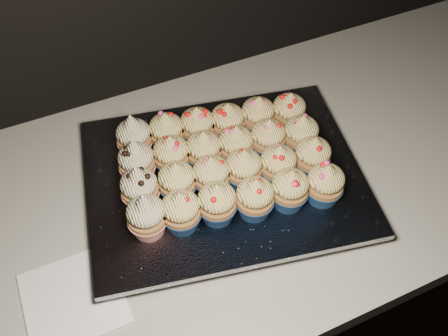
% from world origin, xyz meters
% --- Properties ---
extents(cabinet, '(2.40, 0.60, 0.86)m').
position_xyz_m(cabinet, '(0.00, 1.70, 0.43)').
color(cabinet, black).
rests_on(cabinet, ground).
extents(worktop, '(2.44, 0.64, 0.04)m').
position_xyz_m(worktop, '(0.00, 1.70, 0.88)').
color(worktop, beige).
rests_on(worktop, cabinet).
extents(napkin, '(0.15, 0.15, 0.00)m').
position_xyz_m(napkin, '(-0.17, 1.58, 0.90)').
color(napkin, white).
rests_on(napkin, worktop).
extents(baking_tray, '(0.50, 0.41, 0.02)m').
position_xyz_m(baking_tray, '(0.13, 1.69, 0.91)').
color(baking_tray, black).
rests_on(baking_tray, worktop).
extents(foil_lining, '(0.54, 0.46, 0.01)m').
position_xyz_m(foil_lining, '(0.13, 1.69, 0.93)').
color(foil_lining, silver).
rests_on(foil_lining, baking_tray).
extents(cupcake_0, '(0.06, 0.06, 0.10)m').
position_xyz_m(cupcake_0, '(-0.03, 1.63, 0.97)').
color(cupcake_0, red).
rests_on(cupcake_0, foil_lining).
extents(cupcake_1, '(0.06, 0.06, 0.08)m').
position_xyz_m(cupcake_1, '(0.02, 1.62, 0.97)').
color(cupcake_1, navy).
rests_on(cupcake_1, foil_lining).
extents(cupcake_2, '(0.06, 0.06, 0.08)m').
position_xyz_m(cupcake_2, '(0.08, 1.61, 0.97)').
color(cupcake_2, navy).
rests_on(cupcake_2, foil_lining).
extents(cupcake_3, '(0.06, 0.06, 0.08)m').
position_xyz_m(cupcake_3, '(0.14, 1.59, 0.97)').
color(cupcake_3, navy).
rests_on(cupcake_3, foil_lining).
extents(cupcake_4, '(0.06, 0.06, 0.08)m').
position_xyz_m(cupcake_4, '(0.20, 1.59, 0.97)').
color(cupcake_4, navy).
rests_on(cupcake_4, foil_lining).
extents(cupcake_5, '(0.06, 0.06, 0.08)m').
position_xyz_m(cupcake_5, '(0.25, 1.57, 0.97)').
color(cupcake_5, navy).
rests_on(cupcake_5, foil_lining).
extents(cupcake_6, '(0.06, 0.06, 0.10)m').
position_xyz_m(cupcake_6, '(-0.02, 1.69, 0.97)').
color(cupcake_6, red).
rests_on(cupcake_6, foil_lining).
extents(cupcake_7, '(0.06, 0.06, 0.08)m').
position_xyz_m(cupcake_7, '(0.04, 1.68, 0.97)').
color(cupcake_7, navy).
rests_on(cupcake_7, foil_lining).
extents(cupcake_8, '(0.06, 0.06, 0.08)m').
position_xyz_m(cupcake_8, '(0.09, 1.66, 0.97)').
color(cupcake_8, navy).
rests_on(cupcake_8, foil_lining).
extents(cupcake_9, '(0.06, 0.06, 0.08)m').
position_xyz_m(cupcake_9, '(0.15, 1.66, 0.97)').
color(cupcake_9, navy).
rests_on(cupcake_9, foil_lining).
extents(cupcake_10, '(0.06, 0.06, 0.08)m').
position_xyz_m(cupcake_10, '(0.20, 1.64, 0.97)').
color(cupcake_10, navy).
rests_on(cupcake_10, foil_lining).
extents(cupcake_11, '(0.06, 0.06, 0.08)m').
position_xyz_m(cupcake_11, '(0.27, 1.63, 0.97)').
color(cupcake_11, navy).
rests_on(cupcake_11, foil_lining).
extents(cupcake_12, '(0.06, 0.06, 0.10)m').
position_xyz_m(cupcake_12, '(-0.01, 1.74, 0.97)').
color(cupcake_12, red).
rests_on(cupcake_12, foil_lining).
extents(cupcake_13, '(0.06, 0.06, 0.08)m').
position_xyz_m(cupcake_13, '(0.05, 1.73, 0.97)').
color(cupcake_13, navy).
rests_on(cupcake_13, foil_lining).
extents(cupcake_14, '(0.06, 0.06, 0.08)m').
position_xyz_m(cupcake_14, '(0.10, 1.72, 0.97)').
color(cupcake_14, navy).
rests_on(cupcake_14, foil_lining).
extents(cupcake_15, '(0.06, 0.06, 0.08)m').
position_xyz_m(cupcake_15, '(0.16, 1.71, 0.97)').
color(cupcake_15, navy).
rests_on(cupcake_15, foil_lining).
extents(cupcake_16, '(0.06, 0.06, 0.08)m').
position_xyz_m(cupcake_16, '(0.22, 1.70, 0.97)').
color(cupcake_16, navy).
rests_on(cupcake_16, foil_lining).
extents(cupcake_17, '(0.06, 0.06, 0.08)m').
position_xyz_m(cupcake_17, '(0.28, 1.68, 0.97)').
color(cupcake_17, navy).
rests_on(cupcake_17, foil_lining).
extents(cupcake_18, '(0.06, 0.06, 0.10)m').
position_xyz_m(cupcake_18, '(0.00, 1.80, 0.97)').
color(cupcake_18, red).
rests_on(cupcake_18, foil_lining).
extents(cupcake_19, '(0.06, 0.06, 0.08)m').
position_xyz_m(cupcake_19, '(0.06, 1.79, 0.97)').
color(cupcake_19, navy).
rests_on(cupcake_19, foil_lining).
extents(cupcake_20, '(0.06, 0.06, 0.08)m').
position_xyz_m(cupcake_20, '(0.12, 1.78, 0.97)').
color(cupcake_20, navy).
rests_on(cupcake_20, foil_lining).
extents(cupcake_21, '(0.06, 0.06, 0.08)m').
position_xyz_m(cupcake_21, '(0.17, 1.77, 0.97)').
color(cupcake_21, navy).
rests_on(cupcake_21, foil_lining).
extents(cupcake_22, '(0.06, 0.06, 0.08)m').
position_xyz_m(cupcake_22, '(0.23, 1.76, 0.97)').
color(cupcake_22, navy).
rests_on(cupcake_22, foil_lining).
extents(cupcake_23, '(0.06, 0.06, 0.08)m').
position_xyz_m(cupcake_23, '(0.28, 1.74, 0.97)').
color(cupcake_23, navy).
rests_on(cupcake_23, foil_lining).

